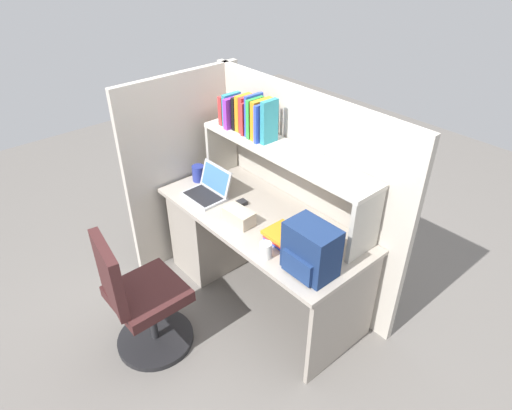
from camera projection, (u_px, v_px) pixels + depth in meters
ground_plane at (261, 293)px, 3.48m from camera, size 8.00×8.00×0.00m
desk at (228, 229)px, 3.50m from camera, size 1.60×0.70×0.73m
cubicle_partition_rear at (300, 192)px, 3.26m from camera, size 1.84×0.05×1.55m
cubicle_partition_left at (186, 169)px, 3.56m from camera, size 0.05×1.06×1.55m
overhead_hutch at (284, 163)px, 2.99m from camera, size 1.44×0.28×0.45m
reference_books_on_shelf at (248, 115)px, 3.10m from camera, size 0.49×0.19×0.30m
laptop at (208, 190)px, 3.28m from camera, size 0.32×0.27×0.22m
backpack at (310, 250)px, 2.53m from camera, size 0.30×0.23×0.32m
computer_mouse at (240, 204)px, 3.19m from camera, size 0.07×0.11×0.03m
paper_cup at (266, 250)px, 2.69m from camera, size 0.08×0.08×0.11m
tissue_box at (239, 216)px, 3.00m from camera, size 0.23×0.13×0.10m
snack_canister at (198, 173)px, 3.46m from camera, size 0.10×0.10×0.13m
desk_book_stack at (284, 237)px, 2.82m from camera, size 0.23×0.20×0.07m
office_chair at (141, 303)px, 2.85m from camera, size 0.52×0.52×0.93m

